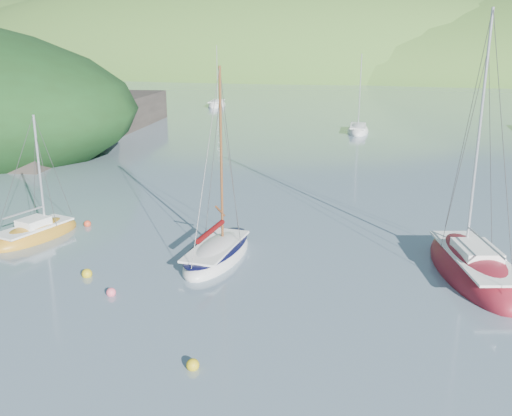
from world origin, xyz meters
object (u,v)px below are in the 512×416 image
(distant_sloop_a, at_px, (358,131))
(distant_sloop_c, at_px, (217,105))
(sloop_red, at_px, (473,270))
(sailboat_yellow, at_px, (36,234))
(daysailer_white, at_px, (217,254))

(distant_sloop_a, distance_m, distant_sloop_c, 31.14)
(sloop_red, distance_m, sailboat_yellow, 21.35)
(sloop_red, distance_m, distant_sloop_a, 39.91)
(daysailer_white, bearing_deg, sloop_red, 7.60)
(distant_sloop_c, bearing_deg, distant_sloop_a, -50.19)
(sailboat_yellow, height_order, distant_sloop_c, distant_sloop_c)
(distant_sloop_a, bearing_deg, sailboat_yellow, -112.01)
(daysailer_white, relative_size, sloop_red, 0.78)
(sailboat_yellow, bearing_deg, distant_sloop_a, 85.68)
(sailboat_yellow, relative_size, distant_sloop_c, 0.70)
(daysailer_white, relative_size, sailboat_yellow, 1.37)
(sloop_red, relative_size, distant_sloop_a, 1.32)
(daysailer_white, distance_m, distant_sloop_a, 40.06)
(daysailer_white, relative_size, distant_sloop_a, 1.03)
(sailboat_yellow, relative_size, distant_sloop_a, 0.75)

